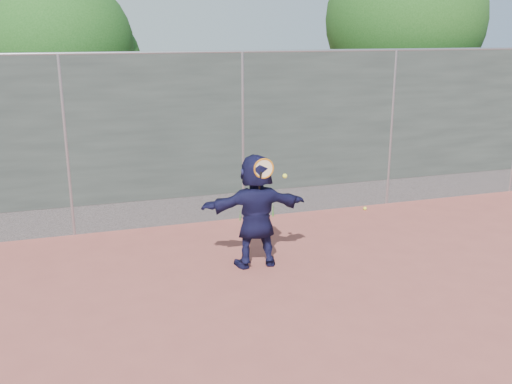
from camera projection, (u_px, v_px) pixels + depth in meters
name	position (u px, v px, depth m)	size (l,w,h in m)	color
ground	(319.00, 299.00, 7.38)	(80.00, 80.00, 0.00)	#9E4C42
player	(256.00, 211.00, 8.24)	(1.56, 0.50, 1.68)	#151438
ball_ground	(365.00, 208.00, 11.01)	(0.07, 0.07, 0.07)	#EFF235
fence	(243.00, 133.00, 10.15)	(20.00, 0.06, 3.03)	#38423D
swing_action	(266.00, 171.00, 7.91)	(0.52, 0.15, 0.51)	#C36812
tree_right	(410.00, 24.00, 13.06)	(3.78, 3.60, 5.39)	#382314
tree_left	(68.00, 51.00, 11.75)	(3.15, 3.00, 4.53)	#382314
weed_clump	(260.00, 211.00, 10.53)	(0.68, 0.07, 0.30)	#387226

